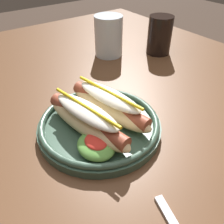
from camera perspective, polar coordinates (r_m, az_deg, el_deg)
name	(u,v)px	position (r m, az deg, el deg)	size (l,w,h in m)	color
dining_table	(149,131)	(0.61, 9.05, -4.64)	(1.39, 0.89, 0.74)	#51331E
hot_dog_plate	(99,120)	(0.44, -3.13, -1.95)	(0.24, 0.24, 0.08)	#334C3D
soda_cup	(160,35)	(0.77, 11.49, 17.82)	(0.07, 0.07, 0.11)	black
water_cup	(109,36)	(0.74, -0.84, 17.97)	(0.08, 0.08, 0.12)	silver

